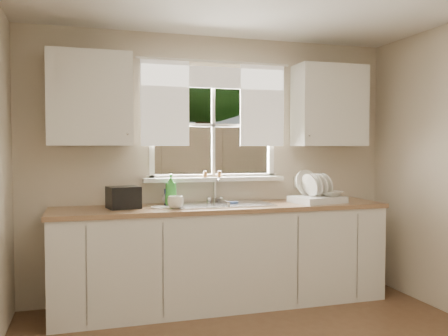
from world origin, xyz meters
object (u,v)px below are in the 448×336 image
object	(u,v)px
soap_bottle_a	(171,190)
cup	(176,202)
dish_rack	(317,195)
black_appliance	(123,197)

from	to	relation	value
soap_bottle_a	cup	size ratio (longest dim) A/B	2.08
dish_rack	black_appliance	distance (m)	1.80
dish_rack	cup	world-z (taller)	dish_rack
dish_rack	black_appliance	xyz separation A→B (m)	(-1.80, 0.08, 0.02)
cup	black_appliance	distance (m)	0.45
dish_rack	black_appliance	world-z (taller)	dish_rack
dish_rack	soap_bottle_a	size ratio (longest dim) A/B	1.82
dish_rack	soap_bottle_a	bearing A→B (deg)	173.83
dish_rack	soap_bottle_a	xyz separation A→B (m)	(-1.38, 0.15, 0.07)
dish_rack	cup	bearing A→B (deg)	-176.87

